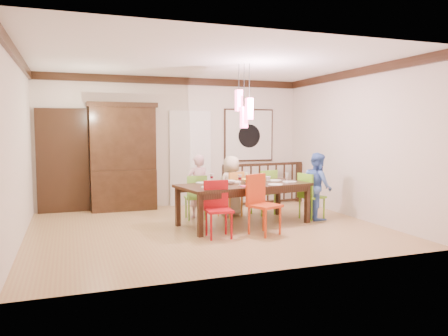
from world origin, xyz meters
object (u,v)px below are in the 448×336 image
object	(u,v)px
person_far_mid	(232,186)
person_end_right	(318,186)
dining_table	(244,188)
person_far_left	(198,186)
china_hutch	(123,157)
balustrade	(264,183)
chair_end_right	(312,193)
chair_far_left	(195,194)

from	to	relation	value
person_far_mid	person_end_right	world-z (taller)	person_end_right
person_far_mid	person_end_right	xyz separation A→B (m)	(1.45, -0.87, 0.04)
person_far_mid	dining_table	bearing A→B (deg)	68.29
dining_table	person_far_left	distance (m)	1.09
china_hutch	balustrade	size ratio (longest dim) A/B	1.10
dining_table	person_end_right	size ratio (longest dim) A/B	1.94
dining_table	balustrade	size ratio (longest dim) A/B	1.20
dining_table	china_hutch	xyz separation A→B (m)	(-1.89, 2.22, 0.48)
chair_end_right	person_end_right	size ratio (longest dim) A/B	0.69
chair_end_right	china_hutch	xyz separation A→B (m)	(-3.33, 2.20, 0.64)
person_far_mid	person_end_right	bearing A→B (deg)	132.55
person_far_mid	chair_end_right	bearing A→B (deg)	132.78
person_far_left	chair_end_right	bearing A→B (deg)	149.05
china_hutch	person_end_right	bearing A→B (deg)	-33.46
dining_table	china_hutch	distance (m)	2.95
balustrade	chair_end_right	bearing A→B (deg)	-89.94
chair_end_right	person_far_mid	xyz separation A→B (m)	(-1.36, 0.81, 0.09)
person_far_left	person_far_mid	world-z (taller)	person_far_left
chair_end_right	person_end_right	distance (m)	0.17
china_hutch	person_far_left	xyz separation A→B (m)	(1.28, -1.31, -0.54)
chair_far_left	china_hutch	distance (m)	1.98
china_hutch	person_far_mid	xyz separation A→B (m)	(1.96, -1.39, -0.55)
person_far_left	dining_table	bearing A→B (deg)	116.22
dining_table	chair_far_left	xyz separation A→B (m)	(-0.69, 0.79, -0.18)
chair_end_right	person_far_mid	bearing A→B (deg)	46.21
chair_far_left	person_far_left	distance (m)	0.19
chair_far_left	person_end_right	xyz separation A→B (m)	(2.22, -0.83, 0.15)
dining_table	chair_end_right	distance (m)	1.45
china_hutch	dining_table	bearing A→B (deg)	-49.57
balustrade	china_hutch	bearing A→B (deg)	168.40
chair_end_right	person_end_right	bearing A→B (deg)	-137.58
china_hutch	person_far_mid	world-z (taller)	china_hutch
dining_table	chair_far_left	world-z (taller)	chair_far_left
chair_far_left	person_far_mid	size ratio (longest dim) A/B	0.71
person_far_left	person_far_mid	bearing A→B (deg)	166.01
china_hutch	person_far_left	bearing A→B (deg)	-45.62
dining_table	balustrade	bearing A→B (deg)	46.45
dining_table	person_far_mid	size ratio (longest dim) A/B	2.08
chair_end_right	person_far_mid	size ratio (longest dim) A/B	0.74
chair_end_right	person_end_right	xyz separation A→B (m)	(0.09, -0.06, 0.13)
balustrade	person_far_left	distance (m)	2.11
chair_far_left	person_far_left	size ratio (longest dim) A/B	0.69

